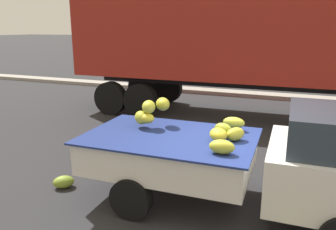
% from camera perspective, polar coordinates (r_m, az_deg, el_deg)
% --- Properties ---
extents(ground, '(220.00, 220.00, 0.00)m').
position_cam_1_polar(ground, '(5.60, 12.85, -15.48)').
color(ground, '#28282B').
extents(curb_strip, '(80.00, 0.80, 0.16)m').
position_cam_1_polar(curb_strip, '(14.30, 19.16, 2.94)').
color(curb_strip, gray).
rests_on(curb_strip, ground).
extents(pickup_truck, '(4.88, 1.99, 1.70)m').
position_cam_1_polar(pickup_truck, '(5.23, 20.81, -7.64)').
color(pickup_truck, silver).
rests_on(pickup_truck, ground).
extents(semi_trailer, '(12.05, 2.85, 3.95)m').
position_cam_1_polar(semi_trailer, '(10.62, 16.02, 12.81)').
color(semi_trailer, maroon).
rests_on(semi_trailer, ground).
extents(fallen_banana_bunch_near_tailgate, '(0.45, 0.43, 0.22)m').
position_cam_1_polar(fallen_banana_bunch_near_tailgate, '(6.38, -17.30, -10.80)').
color(fallen_banana_bunch_near_tailgate, olive).
rests_on(fallen_banana_bunch_near_tailgate, ground).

